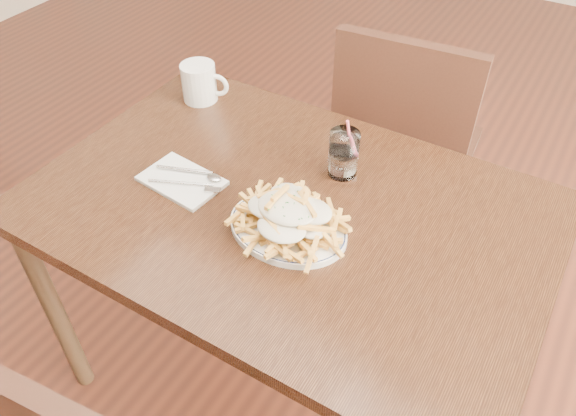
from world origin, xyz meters
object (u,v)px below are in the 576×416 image
Objects in this scene: table at (288,228)px; fries_plate at (288,228)px; coffee_mug at (200,83)px; chair_far at (403,142)px; water_glass at (343,156)px; loaded_fries at (288,212)px.

table is 4.17× the size of fries_plate.
coffee_mug is at bearing 149.94° from table.
chair_far reaches higher than water_glass.
loaded_fries is at bearing -92.26° from water_glass.
fries_plate is at bearing -90.09° from chair_far.
fries_plate is at bearing -34.14° from coffee_mug.
coffee_mug is at bearing 145.86° from loaded_fries.
coffee_mug is at bearing 169.71° from water_glass.
water_glass is 0.52m from coffee_mug.
table is 4.44× the size of loaded_fries.
table is at bearing -30.06° from coffee_mug.
loaded_fries is (0.05, -0.08, 0.14)m from table.
table is 0.54m from coffee_mug.
coffee_mug is at bearing 145.86° from fries_plate.
water_glass is at bearing 71.42° from table.
table is 7.45× the size of water_glass.
water_glass is at bearing 87.74° from loaded_fries.
fries_plate is 1.07× the size of loaded_fries.
table is 0.13m from fries_plate.
fries_plate is 1.79× the size of water_glass.
water_glass reaches higher than coffee_mug.
loaded_fries reaches higher than table.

